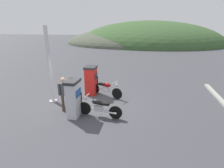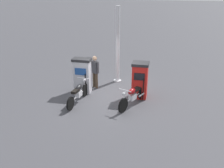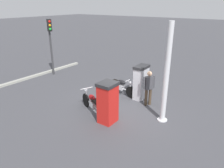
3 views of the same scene
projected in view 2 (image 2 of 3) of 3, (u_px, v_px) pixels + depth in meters
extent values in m
plane|color=#424247|center=(110.00, 96.00, 11.51)|extent=(120.00, 120.00, 0.00)
cube|color=silver|center=(82.00, 77.00, 11.61)|extent=(0.45, 0.77, 1.54)
cube|color=#1E478C|center=(80.00, 72.00, 11.26)|extent=(0.03, 0.54, 0.32)
cube|color=#262628|center=(82.00, 60.00, 11.29)|extent=(0.50, 0.85, 0.12)
cylinder|color=black|center=(86.00, 84.00, 11.41)|extent=(0.04, 0.04, 1.00)
cube|color=red|center=(140.00, 81.00, 11.10)|extent=(0.58, 0.67, 1.53)
cube|color=black|center=(139.00, 77.00, 10.70)|extent=(0.03, 0.46, 0.32)
cube|color=#262628|center=(141.00, 64.00, 10.78)|extent=(0.64, 0.73, 0.12)
cylinder|color=black|center=(143.00, 89.00, 10.85)|extent=(0.04, 0.04, 0.99)
cylinder|color=black|center=(85.00, 90.00, 11.39)|extent=(0.59, 0.13, 0.58)
cylinder|color=black|center=(70.00, 104.00, 10.14)|extent=(0.59, 0.13, 0.58)
cube|color=silver|center=(79.00, 94.00, 10.77)|extent=(0.38, 0.24, 0.24)
cylinder|color=silver|center=(78.00, 95.00, 10.74)|extent=(1.07, 0.18, 0.05)
ellipsoid|color=black|center=(79.00, 87.00, 10.72)|extent=(0.50, 0.28, 0.24)
cube|color=black|center=(75.00, 91.00, 10.44)|extent=(0.46, 0.25, 0.10)
cylinder|color=silver|center=(84.00, 84.00, 11.24)|extent=(0.26, 0.07, 0.57)
cylinder|color=silver|center=(83.00, 78.00, 11.04)|extent=(0.10, 0.56, 0.04)
sphere|color=silver|center=(84.00, 80.00, 11.18)|extent=(0.16, 0.16, 0.14)
cylinder|color=silver|center=(70.00, 101.00, 10.34)|extent=(0.55, 0.14, 0.07)
cylinder|color=black|center=(123.00, 105.00, 9.95)|extent=(0.59, 0.31, 0.62)
cylinder|color=black|center=(142.00, 92.00, 11.11)|extent=(0.59, 0.31, 0.62)
cube|color=silver|center=(133.00, 97.00, 10.45)|extent=(0.41, 0.33, 0.24)
cylinder|color=silver|center=(133.00, 97.00, 10.51)|extent=(1.08, 0.52, 0.05)
ellipsoid|color=maroon|center=(132.00, 91.00, 10.29)|extent=(0.53, 0.40, 0.24)
cube|color=black|center=(136.00, 89.00, 10.56)|extent=(0.48, 0.36, 0.10)
cylinder|color=silver|center=(124.00, 98.00, 9.87)|extent=(0.26, 0.14, 0.57)
cylinder|color=silver|center=(125.00, 90.00, 9.80)|extent=(0.26, 0.53, 0.04)
sphere|color=silver|center=(124.00, 94.00, 9.77)|extent=(0.18, 0.18, 0.14)
cylinder|color=silver|center=(142.00, 94.00, 10.88)|extent=(0.53, 0.29, 0.07)
cylinder|color=#473828|center=(97.00, 81.00, 12.17)|extent=(0.18, 0.18, 0.79)
cylinder|color=#473828|center=(94.00, 80.00, 12.30)|extent=(0.18, 0.18, 0.79)
cube|color=#3F3F44|center=(95.00, 67.00, 11.97)|extent=(0.37, 0.41, 0.58)
cylinder|color=#3F3F44|center=(98.00, 68.00, 11.80)|extent=(0.13, 0.13, 0.56)
cylinder|color=#3F3F44|center=(92.00, 65.00, 12.12)|extent=(0.13, 0.13, 0.56)
sphere|color=tan|center=(95.00, 58.00, 11.80)|extent=(0.30, 0.30, 0.22)
cylinder|color=silver|center=(118.00, 45.00, 12.46)|extent=(0.20, 0.20, 3.84)
cylinder|color=silver|center=(117.00, 80.00, 13.20)|extent=(0.40, 0.40, 0.04)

